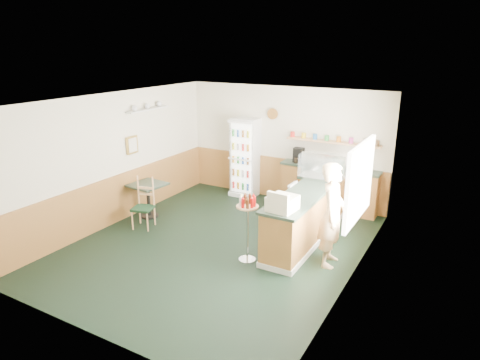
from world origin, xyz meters
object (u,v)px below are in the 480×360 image
Objects in this scene: drinks_fridge at (245,157)px; cafe_chair at (145,201)px; cafe_table at (148,194)px; condiment_stand at (247,217)px; shopkeeper at (332,215)px; cash_register at (283,203)px; display_case at (322,167)px.

drinks_fridge reaches higher than cafe_chair.
cafe_table is at bearing -116.13° from drinks_fridge.
cafe_chair is (-2.52, 0.28, -0.26)m from condiment_stand.
shopkeeper is 1.71× the size of cafe_chair.
condiment_stand is at bearing 106.93° from shopkeeper.
cash_register is 0.59× the size of cafe_table.
display_case is 3.74m from cafe_table.
shopkeeper is (0.70, 0.47, -0.23)m from cash_register.
drinks_fridge reaches higher than cash_register.
display_case is at bearing 74.23° from condiment_stand.
drinks_fridge is 3.67m from cash_register.
cash_register is (0.00, -1.95, -0.13)m from display_case.
display_case reaches higher than condiment_stand.
condiment_stand reaches higher than cafe_chair.
drinks_fridge is 2.47m from display_case.
shopkeeper is 2.39× the size of cafe_table.
shopkeeper reaches higher than cash_register.
cafe_table is (-2.82, 0.70, -0.28)m from condiment_stand.
shopkeeper is (0.70, -1.48, -0.36)m from display_case.
cash_register is at bearing -9.63° from cafe_table.
cash_register is at bearing 11.72° from condiment_stand.
display_case is 2.20m from condiment_stand.
drinks_fridge is 1.07× the size of shopkeeper.
cash_register is at bearing -51.60° from drinks_fridge.
shopkeeper is 4.12m from cafe_table.
condiment_stand is 1.13× the size of cafe_chair.
condiment_stand is at bearing -21.64° from cafe_chair.
shopkeeper is 1.52× the size of condiment_stand.
display_case is 2.02× the size of cash_register.
drinks_fridge is 4.34× the size of cash_register.
display_case is at bearing 21.97° from cafe_table.
drinks_fridge reaches higher than shopkeeper.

